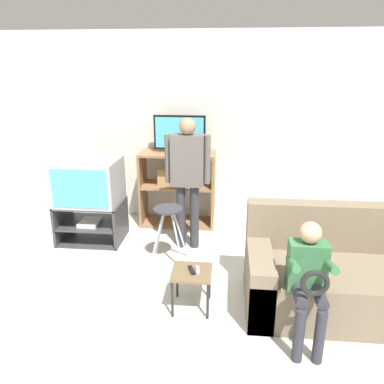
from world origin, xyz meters
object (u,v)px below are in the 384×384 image
at_px(tv_stand, 92,221).
at_px(television_flat, 180,135).
at_px(person_seated_child, 308,276).
at_px(person_standing_adult, 188,172).
at_px(remote_control_black, 191,270).
at_px(folding_stool, 168,219).
at_px(remote_control_white, 198,270).
at_px(snack_table, 192,277).
at_px(couch, 342,277).
at_px(television_main, 89,181).
at_px(media_shelf, 178,188).

distance_m(tv_stand, television_flat, 1.61).
bearing_deg(person_seated_child, person_standing_adult, 124.65).
distance_m(remote_control_black, person_seated_child, 1.04).
xyz_separation_m(television_flat, folding_stool, (0.01, -1.16, -0.74)).
bearing_deg(remote_control_white, person_seated_child, -31.25).
xyz_separation_m(snack_table, couch, (1.37, 0.16, -0.01)).
xyz_separation_m(television_main, media_shelf, (1.03, 0.61, -0.25)).
height_order(couch, person_standing_adult, person_standing_adult).
bearing_deg(person_seated_child, tv_stand, 144.46).
distance_m(couch, person_seated_child, 0.74).
relative_size(tv_stand, remote_control_black, 5.54).
distance_m(media_shelf, folding_stool, 1.13).
relative_size(media_shelf, snack_table, 2.74).
distance_m(television_flat, remote_control_white, 2.19).
xyz_separation_m(tv_stand, folding_stool, (1.08, -0.50, 0.28)).
relative_size(snack_table, couch, 0.22).
distance_m(television_main, remote_control_white, 2.02).
bearing_deg(remote_control_black, snack_table, -92.19).
distance_m(television_main, remote_control_black, 1.98).
relative_size(television_flat, person_standing_adult, 0.43).
xyz_separation_m(television_main, folding_stool, (1.08, -0.52, -0.25)).
bearing_deg(media_shelf, remote_control_black, -78.67).
xyz_separation_m(media_shelf, person_standing_adult, (0.22, -0.71, 0.44)).
relative_size(tv_stand, person_standing_adult, 0.50).
bearing_deg(folding_stool, couch, -21.12).
height_order(media_shelf, remote_control_black, media_shelf).
bearing_deg(snack_table, television_main, 136.68).
distance_m(media_shelf, person_seated_child, 2.67).
distance_m(snack_table, remote_control_white, 0.09).
height_order(television_main, person_seated_child, television_main).
relative_size(remote_control_white, couch, 0.08).
bearing_deg(tv_stand, person_standing_adult, -3.55).
bearing_deg(tv_stand, person_seated_child, -35.54).
bearing_deg(person_standing_adult, media_shelf, 107.27).
xyz_separation_m(tv_stand, person_standing_adult, (1.25, -0.08, 0.72)).
xyz_separation_m(snack_table, person_standing_adult, (-0.17, 1.24, 0.65)).
xyz_separation_m(remote_control_white, couch, (1.31, 0.15, -0.08)).
height_order(folding_stool, couch, couch).
relative_size(media_shelf, person_seated_child, 1.01).
bearing_deg(person_standing_adult, folding_stool, -112.25).
relative_size(folding_stool, couch, 0.39).
xyz_separation_m(person_standing_adult, person_seated_child, (1.11, -1.61, -0.36)).
xyz_separation_m(media_shelf, remote_control_white, (0.45, -1.94, -0.14)).
bearing_deg(snack_table, remote_control_black, 107.55).
bearing_deg(person_standing_adult, television_main, 175.47).
bearing_deg(television_flat, tv_stand, -148.13).
bearing_deg(person_standing_adult, tv_stand, 176.45).
height_order(folding_stool, person_standing_adult, person_standing_adult).
relative_size(snack_table, remote_control_black, 2.62).
distance_m(media_shelf, snack_table, 2.00).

